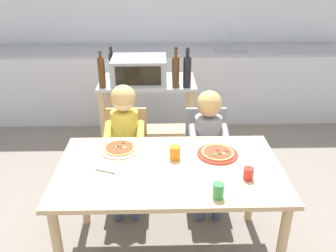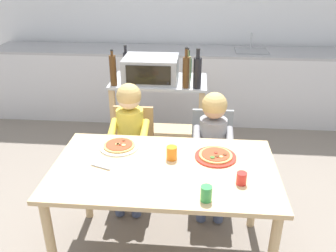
% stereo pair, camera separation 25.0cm
% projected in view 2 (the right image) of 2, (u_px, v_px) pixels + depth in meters
% --- Properties ---
extents(ground_plane, '(11.40, 11.40, 0.00)m').
position_uv_depth(ground_plane, '(175.00, 170.00, 3.65)').
color(ground_plane, slate).
extents(back_wall_tiled, '(5.40, 0.12, 2.70)m').
position_uv_depth(back_wall_tiled, '(185.00, 9.00, 4.66)').
color(back_wall_tiled, silver).
rests_on(back_wall_tiled, ground).
extents(kitchen_counter, '(4.86, 0.60, 1.11)m').
position_uv_depth(kitchen_counter, '(182.00, 84.00, 4.68)').
color(kitchen_counter, silver).
rests_on(kitchen_counter, ground).
extents(kitchen_island_cart, '(0.92, 0.52, 0.90)m').
position_uv_depth(kitchen_island_cart, '(159.00, 110.00, 3.57)').
color(kitchen_island_cart, '#B7BABF').
rests_on(kitchen_island_cart, ground).
extents(toaster_oven, '(0.51, 0.40, 0.23)m').
position_uv_depth(toaster_oven, '(151.00, 69.00, 3.37)').
color(toaster_oven, '#999BA0').
rests_on(toaster_oven, kitchen_island_cart).
extents(bottle_brown_beer, '(0.06, 0.06, 0.37)m').
position_uv_depth(bottle_brown_beer, '(186.00, 72.00, 3.17)').
color(bottle_brown_beer, '#4C2D14').
rests_on(bottle_brown_beer, kitchen_island_cart).
extents(bottle_squat_spirits, '(0.05, 0.05, 0.34)m').
position_uv_depth(bottle_squat_spirits, '(188.00, 70.00, 3.27)').
color(bottle_squat_spirits, olive).
rests_on(bottle_squat_spirits, kitchen_island_cart).
extents(bottle_slim_sauce, '(0.07, 0.07, 0.27)m').
position_uv_depth(bottle_slim_sauce, '(188.00, 67.00, 3.47)').
color(bottle_slim_sauce, '#1E4723').
rests_on(bottle_slim_sauce, kitchen_island_cart).
extents(bottle_dark_olive_oil, '(0.07, 0.07, 0.36)m').
position_uv_depth(bottle_dark_olive_oil, '(197.00, 72.00, 3.16)').
color(bottle_dark_olive_oil, black).
rests_on(bottle_dark_olive_oil, kitchen_island_cart).
extents(bottle_tall_green_wine, '(0.05, 0.05, 0.28)m').
position_uv_depth(bottle_tall_green_wine, '(126.00, 62.00, 3.59)').
color(bottle_tall_green_wine, black).
rests_on(bottle_tall_green_wine, kitchen_island_cart).
extents(bottle_clear_vinegar, '(0.06, 0.06, 0.33)m').
position_uv_depth(bottle_clear_vinegar, '(113.00, 70.00, 3.23)').
color(bottle_clear_vinegar, '#4C2D14').
rests_on(bottle_clear_vinegar, kitchen_island_cart).
extents(dining_table, '(1.45, 0.85, 0.75)m').
position_uv_depth(dining_table, '(164.00, 179.00, 2.34)').
color(dining_table, tan).
rests_on(dining_table, ground).
extents(dining_chair_left, '(0.36, 0.36, 0.81)m').
position_uv_depth(dining_chair_left, '(133.00, 147.00, 3.09)').
color(dining_chair_left, tan).
rests_on(dining_chair_left, ground).
extents(dining_chair_right, '(0.36, 0.36, 0.81)m').
position_uv_depth(dining_chair_right, '(211.00, 151.00, 3.03)').
color(dining_chair_right, gray).
rests_on(dining_chair_right, ground).
extents(child_in_yellow_shirt, '(0.32, 0.42, 1.06)m').
position_uv_depth(child_in_yellow_shirt, '(129.00, 131.00, 2.89)').
color(child_in_yellow_shirt, '#424C6B').
rests_on(child_in_yellow_shirt, ground).
extents(child_in_grey_shirt, '(0.32, 0.42, 1.01)m').
position_uv_depth(child_in_grey_shirt, '(213.00, 138.00, 2.84)').
color(child_in_grey_shirt, '#424C6B').
rests_on(child_in_grey_shirt, ground).
extents(pizza_plate_white, '(0.27, 0.27, 0.03)m').
position_uv_depth(pizza_plate_white, '(119.00, 146.00, 2.53)').
color(pizza_plate_white, white).
rests_on(pizza_plate_white, dining_table).
extents(pizza_plate_red_rimmed, '(0.28, 0.28, 0.03)m').
position_uv_depth(pizza_plate_red_rimmed, '(216.00, 156.00, 2.40)').
color(pizza_plate_red_rimmed, red).
rests_on(pizza_plate_red_rimmed, dining_table).
extents(drinking_cup_red, '(0.06, 0.06, 0.08)m').
position_uv_depth(drinking_cup_red, '(241.00, 178.00, 2.12)').
color(drinking_cup_red, red).
rests_on(drinking_cup_red, dining_table).
extents(drinking_cup_green, '(0.06, 0.06, 0.09)m').
position_uv_depth(drinking_cup_green, '(206.00, 194.00, 1.97)').
color(drinking_cup_green, green).
rests_on(drinking_cup_green, dining_table).
extents(drinking_cup_orange, '(0.07, 0.07, 0.09)m').
position_uv_depth(drinking_cup_orange, '(172.00, 153.00, 2.37)').
color(drinking_cup_orange, orange).
rests_on(drinking_cup_orange, dining_table).
extents(serving_spoon, '(0.14, 0.06, 0.01)m').
position_uv_depth(serving_spoon, '(101.00, 167.00, 2.29)').
color(serving_spoon, '#B7BABF').
rests_on(serving_spoon, dining_table).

